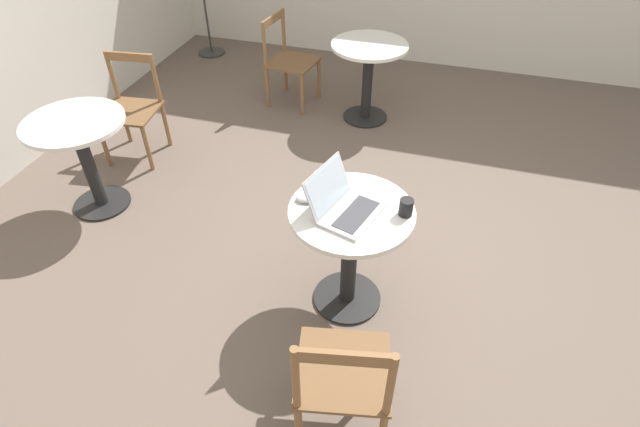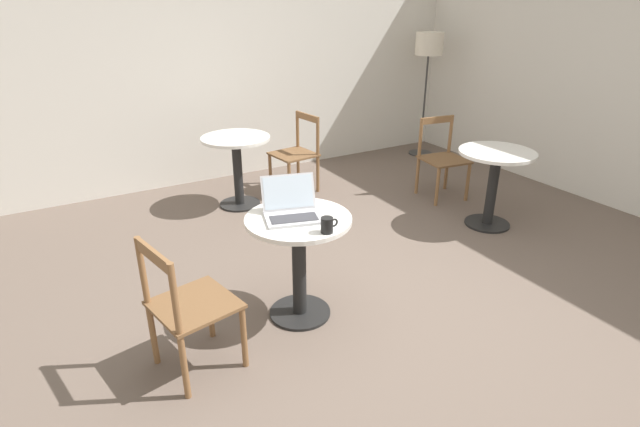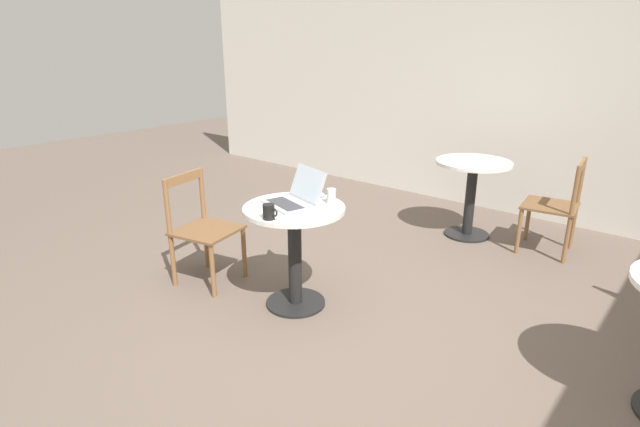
% 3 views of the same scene
% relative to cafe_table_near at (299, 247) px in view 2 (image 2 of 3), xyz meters
% --- Properties ---
extents(ground_plane, '(16.00, 16.00, 0.00)m').
position_rel_cafe_table_near_xyz_m(ground_plane, '(0.49, -0.24, -0.52)').
color(ground_plane, '#66564C').
extents(wall_back, '(9.40, 0.06, 2.70)m').
position_rel_cafe_table_near_xyz_m(wall_back, '(0.49, 2.99, 0.83)').
color(wall_back, silver).
rests_on(wall_back, ground_plane).
extents(cafe_table_near, '(0.69, 0.69, 0.73)m').
position_rel_cafe_table_near_xyz_m(cafe_table_near, '(0.00, 0.00, 0.00)').
color(cafe_table_near, black).
rests_on(cafe_table_near, ground_plane).
extents(cafe_table_mid, '(0.69, 0.69, 0.73)m').
position_rel_cafe_table_near_xyz_m(cafe_table_mid, '(2.24, 0.39, 0.00)').
color(cafe_table_mid, black).
rests_on(cafe_table_mid, ground_plane).
extents(cafe_table_far, '(0.69, 0.69, 0.73)m').
position_rel_cafe_table_near_xyz_m(cafe_table_far, '(0.37, 2.04, 0.00)').
color(cafe_table_far, black).
rests_on(cafe_table_far, ground_plane).
extents(chair_near_left, '(0.51, 0.51, 0.84)m').
position_rel_cafe_table_near_xyz_m(chair_near_left, '(-0.80, -0.17, -0.09)').
color(chair_near_left, brown).
rests_on(chair_near_left, ground_plane).
extents(chair_mid_back, '(0.49, 0.49, 0.84)m').
position_rel_cafe_table_near_xyz_m(chair_mid_back, '(2.36, 1.20, -0.09)').
color(chair_mid_back, brown).
rests_on(chair_mid_back, ground_plane).
extents(chair_far_right, '(0.48, 0.48, 0.84)m').
position_rel_cafe_table_near_xyz_m(chair_far_right, '(1.10, 2.13, -0.09)').
color(chair_far_right, brown).
rests_on(chair_far_right, ground_plane).
extents(floor_lamp, '(0.35, 0.35, 1.59)m').
position_rel_cafe_table_near_xyz_m(floor_lamp, '(3.21, 2.50, 0.84)').
color(floor_lamp, '#333333').
rests_on(floor_lamp, ground_plane).
extents(laptop, '(0.42, 0.41, 0.24)m').
position_rel_cafe_table_near_xyz_m(laptop, '(-0.03, 0.03, 0.26)').
color(laptop, '#B7B7BC').
rests_on(laptop, cafe_table_near).
extents(mouse, '(0.06, 0.10, 0.03)m').
position_rel_cafe_table_near_xyz_m(mouse, '(-0.00, 0.27, 0.23)').
color(mouse, '#B7B7BC').
rests_on(mouse, cafe_table_near).
extents(mug, '(0.11, 0.07, 0.10)m').
position_rel_cafe_table_near_xyz_m(mug, '(0.05, -0.28, 0.26)').
color(mug, black).
rests_on(mug, cafe_table_near).
extents(drinking_glass, '(0.06, 0.06, 0.10)m').
position_rel_cafe_table_near_xyz_m(drinking_glass, '(0.14, 0.22, 0.26)').
color(drinking_glass, silver).
rests_on(drinking_glass, cafe_table_near).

